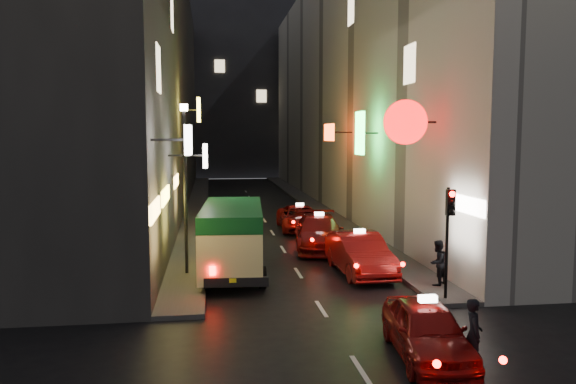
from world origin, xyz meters
name	(u,v)px	position (x,y,z in m)	size (l,w,h in m)	color
building_left	(143,83)	(-8.00, 33.99, 9.00)	(7.61, 52.00, 18.00)	#393734
building_right	(360,86)	(8.00, 34.00, 9.00)	(7.98, 52.00, 18.00)	#B7B1A8
building_far	(235,91)	(0.00, 66.00, 11.00)	(30.00, 10.00, 22.00)	#323337
sidewalk_left	(198,205)	(-4.25, 34.00, 0.07)	(1.50, 52.00, 0.15)	#423F3D
sidewalk_right	(310,204)	(4.25, 34.00, 0.07)	(1.50, 52.00, 0.15)	#423F3D
minibus	(232,232)	(-2.50, 12.99, 1.67)	(2.56, 6.27, 2.64)	#D4C784
taxi_near	(427,325)	(1.74, 4.49, 0.78)	(2.46, 5.06, 1.73)	maroon
taxi_second	(359,250)	(2.28, 12.60, 0.91)	(2.53, 5.77, 1.98)	maroon
taxi_third	(319,230)	(1.67, 17.40, 0.90)	(3.02, 5.93, 1.98)	maroon
taxi_far	(300,216)	(1.61, 22.69, 0.78)	(2.09, 4.94, 1.73)	maroon
pedestrian_crossing	(474,329)	(2.53, 3.74, 0.91)	(0.60, 0.39, 1.83)	black
pedestrian_sidewalk	(438,260)	(4.35, 10.10, 1.03)	(0.66, 0.41, 1.76)	black
traffic_light	(449,219)	(4.00, 8.47, 2.69)	(0.26, 0.43, 3.50)	black
lamp_post	(185,177)	(-4.20, 13.00, 3.72)	(0.28, 0.28, 6.22)	black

